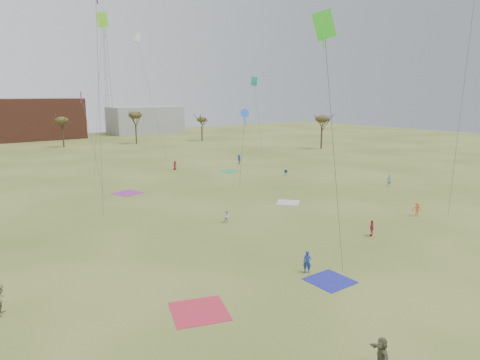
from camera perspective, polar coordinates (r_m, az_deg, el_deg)
ground at (r=33.80m, az=12.76°, el=-12.47°), size 260.00×260.00×0.00m
flyer_near_right at (r=33.72m, az=8.98°, el=-10.78°), size 0.72×0.75×1.73m
spectator_fore_a at (r=43.33m, az=17.20°, el=-6.16°), size 1.00×0.83×1.59m
spectator_fore_b at (r=31.40m, az=-29.29°, el=-13.71°), size 1.10×1.19×1.95m
spectator_fore_c at (r=23.92m, az=18.37°, el=-21.20°), size 1.22×1.69×1.76m
flyer_mid_b at (r=51.87m, az=22.62°, el=-3.61°), size 1.14×1.22×1.66m
flyer_mid_c at (r=67.05m, az=19.29°, el=-0.03°), size 0.75×0.61×1.77m
spectator_mid_e at (r=45.59m, az=-1.74°, el=-4.87°), size 0.75×0.62×1.43m
flyer_far_b at (r=77.82m, az=-8.70°, el=1.96°), size 0.91×0.76×1.60m
flyer_far_c at (r=83.05m, az=-0.15°, el=2.77°), size 0.76×1.23×1.83m
blanket_red at (r=28.41m, az=-5.45°, el=-17.09°), size 4.38×4.38×0.03m
blanket_blue at (r=32.99m, az=11.93°, el=-13.05°), size 3.05×3.05×0.03m
blanket_cream at (r=54.31m, az=6.43°, el=-3.02°), size 3.94×3.94×0.03m
blanket_plum at (r=61.01m, az=-14.81°, el=-1.71°), size 4.26×4.26×0.03m
blanket_olive at (r=75.49m, az=-1.39°, el=1.17°), size 3.17×3.17×0.03m
camp_chair_right at (r=72.30m, az=6.13°, el=0.86°), size 0.74×0.74×0.87m
kites_aloft at (r=61.51m, az=-13.34°, el=18.10°), size 54.77×57.35×25.65m
tree_line at (r=101.05m, az=-25.39°, el=6.76°), size 117.44×49.32×8.91m
building_brick at (r=142.66m, az=-25.82°, el=7.36°), size 26.00×16.00×12.00m
building_grey at (r=151.93m, az=-12.52°, el=7.85°), size 24.00×12.00×9.00m
radio_tower at (r=154.35m, az=-17.34°, el=13.13°), size 1.51×1.72×41.00m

